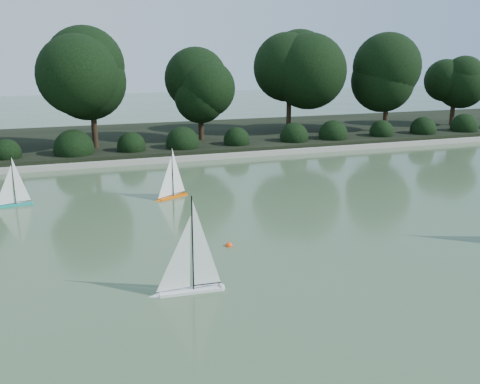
# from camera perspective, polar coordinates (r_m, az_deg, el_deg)

# --- Properties ---
(ground) EXTENTS (80.00, 80.00, 0.00)m
(ground) POSITION_cam_1_polar(r_m,az_deg,el_deg) (10.13, 7.65, -6.18)
(ground) COLOR #375130
(ground) RESTS_ON ground
(pond_coping) EXTENTS (40.00, 0.35, 0.18)m
(pond_coping) POSITION_cam_1_polar(r_m,az_deg,el_deg) (18.28, -5.18, 3.66)
(pond_coping) COLOR gray
(pond_coping) RESTS_ON ground
(far_bank) EXTENTS (40.00, 8.00, 0.30)m
(far_bank) POSITION_cam_1_polar(r_m,az_deg,el_deg) (22.11, -7.77, 5.68)
(far_bank) COLOR black
(far_bank) RESTS_ON ground
(tree_line) EXTENTS (26.31, 3.93, 4.39)m
(tree_line) POSITION_cam_1_polar(r_m,az_deg,el_deg) (20.63, -3.68, 12.10)
(tree_line) COLOR black
(tree_line) RESTS_ON ground
(shrub_hedge) EXTENTS (29.10, 1.10, 1.10)m
(shrub_hedge) POSITION_cam_1_polar(r_m,az_deg,el_deg) (19.07, -5.88, 5.21)
(shrub_hedge) COLOR black
(shrub_hedge) RESTS_ON ground
(sailboat_white_a) EXTENTS (1.20, 0.26, 1.64)m
(sailboat_white_a) POSITION_cam_1_polar(r_m,az_deg,el_deg) (8.31, -5.94, -9.05)
(sailboat_white_a) COLOR silver
(sailboat_white_a) RESTS_ON ground
(sailboat_orange) EXTENTS (0.98, 0.59, 1.41)m
(sailboat_orange) POSITION_cam_1_polar(r_m,az_deg,el_deg) (13.58, -7.50, 0.25)
(sailboat_orange) COLOR #FE5F00
(sailboat_orange) RESTS_ON ground
(sailboat_teal) EXTENTS (0.96, 0.32, 1.31)m
(sailboat_teal) POSITION_cam_1_polar(r_m,az_deg,el_deg) (13.89, -23.29, -0.59)
(sailboat_teal) COLOR #0E9889
(sailboat_teal) RESTS_ON ground
(race_buoy) EXTENTS (0.15, 0.15, 0.15)m
(race_buoy) POSITION_cam_1_polar(r_m,az_deg,el_deg) (10.26, -1.18, -5.77)
(race_buoy) COLOR #F7460D
(race_buoy) RESTS_ON ground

